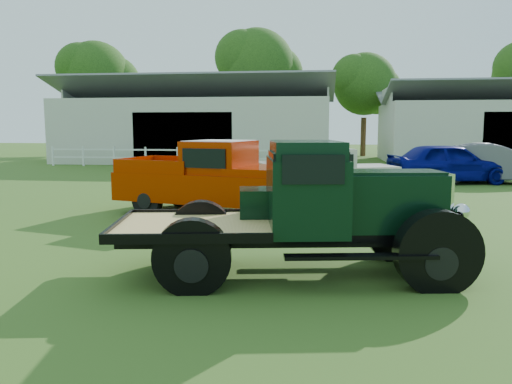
% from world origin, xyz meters
% --- Properties ---
extents(ground, '(120.00, 120.00, 0.00)m').
position_xyz_m(ground, '(0.00, 0.00, 0.00)').
color(ground, '#446922').
extents(shed_left, '(18.80, 10.20, 5.60)m').
position_xyz_m(shed_left, '(-7.00, 26.00, 2.80)').
color(shed_left, '#B2B4A5').
rests_on(shed_left, ground).
extents(shed_right, '(16.80, 9.20, 5.20)m').
position_xyz_m(shed_right, '(14.00, 27.00, 2.60)').
color(shed_right, '#B2B4A5').
rests_on(shed_right, ground).
extents(fence_rail, '(14.20, 0.16, 1.20)m').
position_xyz_m(fence_rail, '(-8.00, 20.00, 0.60)').
color(fence_rail, white).
rests_on(fence_rail, ground).
extents(tree_a, '(6.30, 6.30, 10.50)m').
position_xyz_m(tree_a, '(-18.00, 33.00, 5.25)').
color(tree_a, black).
rests_on(tree_a, ground).
extents(tree_b, '(6.90, 6.90, 11.50)m').
position_xyz_m(tree_b, '(-4.00, 34.00, 5.75)').
color(tree_b, black).
rests_on(tree_b, ground).
extents(tree_c, '(5.40, 5.40, 9.00)m').
position_xyz_m(tree_c, '(5.00, 33.00, 4.50)').
color(tree_c, black).
rests_on(tree_c, ground).
extents(vintage_flatbed, '(5.81, 3.05, 2.19)m').
position_xyz_m(vintage_flatbed, '(1.20, -1.13, 1.10)').
color(vintage_flatbed, black).
rests_on(vintage_flatbed, ground).
extents(red_pickup, '(6.04, 3.52, 2.07)m').
position_xyz_m(red_pickup, '(-1.30, 4.28, 1.03)').
color(red_pickup, '#9B1F00').
rests_on(red_pickup, ground).
extents(white_pickup, '(4.92, 3.13, 1.69)m').
position_xyz_m(white_pickup, '(1.75, 7.13, 0.84)').
color(white_pickup, beige).
rests_on(white_pickup, ground).
extents(misc_car_blue, '(5.45, 3.15, 1.74)m').
position_xyz_m(misc_car_blue, '(6.97, 13.06, 0.87)').
color(misc_car_blue, '#03086F').
rests_on(misc_car_blue, ground).
extents(misc_car_grey, '(5.41, 2.70, 1.70)m').
position_xyz_m(misc_car_grey, '(8.90, 13.44, 0.85)').
color(misc_car_grey, '#53525C').
rests_on(misc_car_grey, ground).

